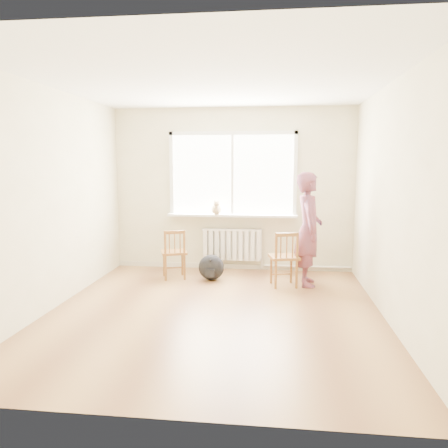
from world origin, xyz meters
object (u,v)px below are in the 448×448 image
(cat, at_px, (217,208))
(person, at_px, (308,229))
(backpack, at_px, (211,267))
(chair_left, at_px, (174,254))
(chair_right, at_px, (285,259))

(cat, bearing_deg, person, -34.07)
(person, distance_m, backpack, 1.59)
(cat, bearing_deg, backpack, -99.27)
(chair_left, distance_m, cat, 1.06)
(chair_left, height_order, chair_right, chair_right)
(chair_left, xyz_separation_m, backpack, (0.58, -0.01, -0.19))
(chair_right, bearing_deg, cat, -49.58)
(chair_right, bearing_deg, person, -169.88)
(cat, height_order, backpack, cat)
(person, bearing_deg, backpack, 85.06)
(person, height_order, cat, person)
(chair_left, xyz_separation_m, chair_right, (1.70, -0.25, 0.02))
(chair_left, bearing_deg, person, 157.84)
(chair_left, xyz_separation_m, person, (2.04, -0.11, 0.44))
(chair_right, distance_m, cat, 1.52)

